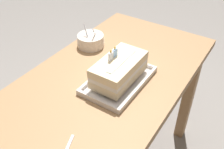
{
  "coord_description": "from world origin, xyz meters",
  "views": [
    {
      "loc": [
        -0.72,
        -0.51,
        1.45
      ],
      "look_at": [
        0.0,
        -0.03,
        0.78
      ],
      "focal_mm": 41.4,
      "sensor_mm": 36.0,
      "label": 1
    }
  ],
  "objects": [
    {
      "name": "dining_table",
      "position": [
        0.0,
        0.0,
        0.63
      ],
      "size": [
        1.19,
        0.63,
        0.75
      ],
      "color": "#9E754C",
      "rests_on": "ground_plane"
    },
    {
      "name": "foil_tray",
      "position": [
        0.01,
        -0.07,
        0.76
      ],
      "size": [
        0.32,
        0.2,
        0.02
      ],
      "color": "silver",
      "rests_on": "dining_table"
    },
    {
      "name": "birthday_cake",
      "position": [
        0.01,
        -0.07,
        0.82
      ],
      "size": [
        0.25,
        0.14,
        0.14
      ],
      "color": "beige",
      "rests_on": "foil_tray"
    },
    {
      "name": "bowl_stack",
      "position": [
        0.18,
        0.21,
        0.78
      ],
      "size": [
        0.14,
        0.14,
        0.12
      ],
      "color": "silver",
      "rests_on": "dining_table"
    }
  ]
}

